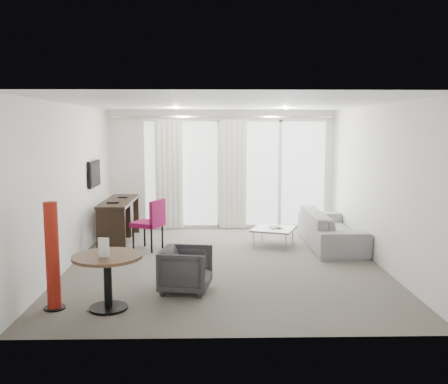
{
  "coord_description": "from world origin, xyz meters",
  "views": [
    {
      "loc": [
        -0.2,
        -8.06,
        2.23
      ],
      "look_at": [
        0.0,
        0.6,
        1.1
      ],
      "focal_mm": 40.0,
      "sensor_mm": 36.0,
      "label": 1
    }
  ],
  "objects_px": {
    "desk": "(119,221)",
    "sofa": "(331,228)",
    "desk_chair": "(148,224)",
    "round_table": "(108,282)",
    "tub_armchair": "(186,270)",
    "rattan_chair_b": "(294,199)",
    "rattan_chair_a": "(276,204)",
    "coffee_table": "(273,237)",
    "red_lamp": "(52,256)"
  },
  "relations": [
    {
      "from": "round_table",
      "to": "sofa",
      "type": "distance_m",
      "value": 4.8
    },
    {
      "from": "round_table",
      "to": "sofa",
      "type": "relative_size",
      "value": 0.38
    },
    {
      "from": "desk_chair",
      "to": "tub_armchair",
      "type": "distance_m",
      "value": 2.5
    },
    {
      "from": "desk_chair",
      "to": "round_table",
      "type": "xyz_separation_m",
      "value": [
        -0.1,
        -3.01,
        -0.13
      ]
    },
    {
      "from": "desk_chair",
      "to": "sofa",
      "type": "relative_size",
      "value": 0.41
    },
    {
      "from": "tub_armchair",
      "to": "coffee_table",
      "type": "bearing_deg",
      "value": -20.87
    },
    {
      "from": "tub_armchair",
      "to": "rattan_chair_b",
      "type": "distance_m",
      "value": 6.2
    },
    {
      "from": "tub_armchair",
      "to": "sofa",
      "type": "bearing_deg",
      "value": -35.92
    },
    {
      "from": "rattan_chair_b",
      "to": "desk_chair",
      "type": "bearing_deg",
      "value": -128.07
    },
    {
      "from": "coffee_table",
      "to": "round_table",
      "type": "bearing_deg",
      "value": -126.54
    },
    {
      "from": "desk",
      "to": "sofa",
      "type": "bearing_deg",
      "value": -5.85
    },
    {
      "from": "rattan_chair_a",
      "to": "rattan_chair_b",
      "type": "distance_m",
      "value": 0.69
    },
    {
      "from": "coffee_table",
      "to": "rattan_chair_b",
      "type": "bearing_deg",
      "value": 74.07
    },
    {
      "from": "red_lamp",
      "to": "sofa",
      "type": "distance_m",
      "value": 5.31
    },
    {
      "from": "desk_chair",
      "to": "rattan_chair_b",
      "type": "relative_size",
      "value": 1.04
    },
    {
      "from": "desk",
      "to": "red_lamp",
      "type": "xyz_separation_m",
      "value": [
        -0.13,
        -3.65,
        0.26
      ]
    },
    {
      "from": "tub_armchair",
      "to": "rattan_chair_a",
      "type": "height_order",
      "value": "rattan_chair_a"
    },
    {
      "from": "sofa",
      "to": "coffee_table",
      "type": "bearing_deg",
      "value": 88.38
    },
    {
      "from": "red_lamp",
      "to": "tub_armchair",
      "type": "relative_size",
      "value": 2.0
    },
    {
      "from": "rattan_chair_a",
      "to": "rattan_chair_b",
      "type": "xyz_separation_m",
      "value": [
        0.5,
        0.48,
        0.05
      ]
    },
    {
      "from": "rattan_chair_a",
      "to": "round_table",
      "type": "bearing_deg",
      "value": -133.26
    },
    {
      "from": "rattan_chair_a",
      "to": "coffee_table",
      "type": "bearing_deg",
      "value": -116.02
    },
    {
      "from": "tub_armchair",
      "to": "sofa",
      "type": "xyz_separation_m",
      "value": [
        2.61,
        2.61,
        0.03
      ]
    },
    {
      "from": "coffee_table",
      "to": "sofa",
      "type": "distance_m",
      "value": 1.1
    },
    {
      "from": "rattan_chair_b",
      "to": "sofa",
      "type": "bearing_deg",
      "value": -80.56
    },
    {
      "from": "round_table",
      "to": "sofa",
      "type": "bearing_deg",
      "value": 42.77
    },
    {
      "from": "desk",
      "to": "rattan_chair_b",
      "type": "height_order",
      "value": "rattan_chair_b"
    },
    {
      "from": "desk_chair",
      "to": "rattan_chair_a",
      "type": "bearing_deg",
      "value": 70.99
    },
    {
      "from": "sofa",
      "to": "rattan_chair_b",
      "type": "distance_m",
      "value": 3.12
    },
    {
      "from": "desk_chair",
      "to": "coffee_table",
      "type": "distance_m",
      "value": 2.37
    },
    {
      "from": "tub_armchair",
      "to": "sofa",
      "type": "height_order",
      "value": "sofa"
    },
    {
      "from": "round_table",
      "to": "coffee_table",
      "type": "distance_m",
      "value": 4.1
    },
    {
      "from": "desk",
      "to": "tub_armchair",
      "type": "height_order",
      "value": "desk"
    },
    {
      "from": "rattan_chair_a",
      "to": "rattan_chair_b",
      "type": "height_order",
      "value": "rattan_chair_b"
    },
    {
      "from": "red_lamp",
      "to": "rattan_chair_a",
      "type": "xyz_separation_m",
      "value": [
        3.49,
        5.87,
        -0.27
      ]
    },
    {
      "from": "desk_chair",
      "to": "red_lamp",
      "type": "bearing_deg",
      "value": -80.29
    },
    {
      "from": "desk_chair",
      "to": "rattan_chair_a",
      "type": "xyz_separation_m",
      "value": [
        2.72,
        2.89,
        -0.07
      ]
    },
    {
      "from": "round_table",
      "to": "tub_armchair",
      "type": "height_order",
      "value": "round_table"
    },
    {
      "from": "desk",
      "to": "rattan_chair_b",
      "type": "xyz_separation_m",
      "value": [
        3.86,
        2.7,
        0.04
      ]
    },
    {
      "from": "tub_armchair",
      "to": "rattan_chair_a",
      "type": "distance_m",
      "value": 5.58
    },
    {
      "from": "desk",
      "to": "tub_armchair",
      "type": "xyz_separation_m",
      "value": [
        1.46,
        -3.02,
        -0.11
      ]
    },
    {
      "from": "coffee_table",
      "to": "sofa",
      "type": "relative_size",
      "value": 0.33
    },
    {
      "from": "desk_chair",
      "to": "desk",
      "type": "bearing_deg",
      "value": 158.1
    },
    {
      "from": "round_table",
      "to": "rattan_chair_b",
      "type": "xyz_separation_m",
      "value": [
        3.32,
        6.38,
        0.11
      ]
    },
    {
      "from": "desk",
      "to": "rattan_chair_b",
      "type": "distance_m",
      "value": 4.71
    },
    {
      "from": "coffee_table",
      "to": "rattan_chair_a",
      "type": "relative_size",
      "value": 0.92
    },
    {
      "from": "tub_armchair",
      "to": "rattan_chair_a",
      "type": "xyz_separation_m",
      "value": [
        1.9,
        5.24,
        0.1
      ]
    },
    {
      "from": "desk",
      "to": "rattan_chair_a",
      "type": "relative_size",
      "value": 2.18
    },
    {
      "from": "tub_armchair",
      "to": "coffee_table",
      "type": "relative_size",
      "value": 0.9
    },
    {
      "from": "desk",
      "to": "round_table",
      "type": "height_order",
      "value": "desk"
    }
  ]
}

